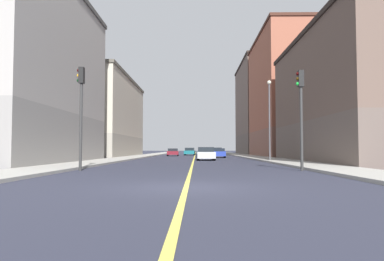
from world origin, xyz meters
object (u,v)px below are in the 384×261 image
object	(u,v)px
car_red	(191,151)
car_black	(211,151)
building_right_corner	(3,74)
building_left_far	(269,109)
street_lamp_left_near	(269,112)
car_maroon	(173,152)
traffic_light_left_near	(301,105)
building_right_midblock	(93,117)
car_white	(217,152)
car_blue	(219,153)
building_left_mid	(297,96)
car_silver	(206,154)
car_teal	(190,152)
traffic_light_right_near	(81,103)
building_left_near	(369,97)

from	to	relation	value
car_red	car_black	size ratio (longest dim) A/B	1.03
car_black	building_right_corner	bearing A→B (deg)	-110.44
building_left_far	building_right_corner	bearing A→B (deg)	-122.67
street_lamp_left_near	car_maroon	bearing A→B (deg)	111.29
traffic_light_left_near	car_maroon	size ratio (longest dim) A/B	1.30
building_right_midblock	car_white	distance (m)	21.74
building_right_corner	car_maroon	xyz separation A→B (m)	(11.89, 31.69, -6.74)
car_white	car_blue	bearing A→B (deg)	-92.13
building_left_mid	car_white	size ratio (longest dim) A/B	4.72
car_silver	car_teal	size ratio (longest dim) A/B	1.01
building_right_midblock	traffic_light_right_near	world-z (taller)	building_right_midblock
car_red	car_blue	distance (m)	31.61
car_white	car_maroon	distance (m)	8.01
building_right_midblock	car_teal	size ratio (longest dim) A/B	5.81
building_left_far	building_left_near	bearing A→B (deg)	-90.00
building_right_corner	street_lamp_left_near	bearing A→B (deg)	10.69
building_right_corner	car_silver	size ratio (longest dim) A/B	4.67
street_lamp_left_near	car_black	size ratio (longest dim) A/B	1.66
car_red	car_blue	world-z (taller)	car_red
traffic_light_right_near	car_white	world-z (taller)	traffic_light_right_near
building_left_mid	traffic_light_right_near	size ratio (longest dim) A/B	3.58
car_black	car_red	bearing A→B (deg)	176.89
building_left_mid	car_blue	distance (m)	16.21
building_left_far	car_teal	size ratio (longest dim) A/B	5.14
building_left_near	building_right_midblock	distance (m)	38.92
traffic_light_left_near	car_silver	size ratio (longest dim) A/B	1.26
traffic_light_left_near	traffic_light_right_near	world-z (taller)	traffic_light_right_near
traffic_light_left_near	car_silver	world-z (taller)	traffic_light_left_near
building_right_midblock	car_silver	distance (m)	24.83
car_white	car_maroon	bearing A→B (deg)	-159.01
traffic_light_right_near	car_teal	distance (m)	48.16
traffic_light_right_near	car_white	distance (m)	45.40
car_white	car_red	bearing A→B (deg)	106.04
building_left_mid	traffic_light_right_near	xyz separation A→B (m)	(-21.60, -35.90, -5.47)
traffic_light_left_near	car_black	xyz separation A→B (m)	(-2.54, 60.69, -2.96)
building_left_near	building_right_midblock	bearing A→B (deg)	143.00
building_right_corner	car_silver	distance (m)	20.10
building_right_corner	car_blue	bearing A→B (deg)	46.70
building_left_near	building_left_far	world-z (taller)	building_left_far
building_left_mid	car_silver	bearing A→B (deg)	-129.16
building_right_corner	traffic_light_left_near	distance (m)	23.92
building_left_far	traffic_light_left_near	distance (m)	59.19
traffic_light_left_near	traffic_light_right_near	bearing A→B (deg)	-180.00
traffic_light_left_near	building_left_mid	bearing A→B (deg)	75.16
building_left_far	car_white	world-z (taller)	building_left_far
car_blue	car_maroon	distance (m)	13.61
traffic_light_right_near	car_white	xyz separation A→B (m)	(9.89, 44.20, -3.04)
street_lamp_left_near	car_silver	xyz separation A→B (m)	(-5.77, 4.48, -3.94)
building_right_midblock	building_left_near	bearing A→B (deg)	-37.00
car_red	car_black	xyz separation A→B (m)	(4.47, -0.24, 0.01)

